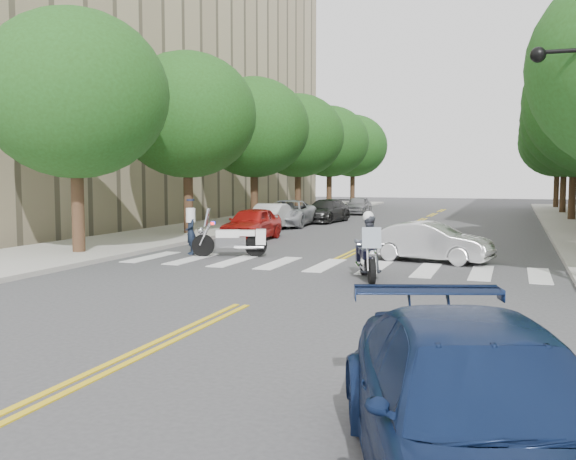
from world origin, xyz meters
The scene contains 22 objects.
ground centered at (0.00, 0.00, 0.00)m, with size 140.00×140.00×0.00m, color #38383A.
sidewalk_left centered at (-9.50, 22.00, 0.07)m, with size 5.00×60.00×0.15m, color #9E9991.
building_left centered at (-26.00, 26.00, 12.00)m, with size 26.00×44.00×24.00m, color tan.
tree_l_0 centered at (-8.80, 6.00, 5.55)m, with size 6.40×6.40×8.45m.
tree_l_1 centered at (-8.80, 14.00, 5.55)m, with size 6.40×6.40×8.45m.
tree_l_2 centered at (-8.80, 22.00, 5.55)m, with size 6.40×6.40×8.45m.
tree_l_3 centered at (-8.80, 30.00, 5.55)m, with size 6.40×6.40×8.45m.
tree_l_4 centered at (-8.80, 38.00, 5.55)m, with size 6.40×6.40×8.45m.
tree_l_5 centered at (-8.80, 46.00, 5.55)m, with size 6.40×6.40×8.45m.
tree_r_3 centered at (8.80, 30.00, 5.55)m, with size 6.40×6.40×8.45m.
tree_r_4 centered at (8.80, 38.00, 5.55)m, with size 6.40×6.40×8.45m.
tree_r_5 centered at (8.80, 46.00, 5.55)m, with size 6.40×6.40×8.45m.
motorcycle_police centered at (1.78, 4.40, 0.82)m, with size 1.05×2.20×1.85m.
motorcycle_parked centered at (-3.53, 7.61, 0.58)m, with size 2.51×1.23×1.68m.
officer_standing centered at (-5.31, 7.67, 0.79)m, with size 0.58×0.38×1.59m, color black.
convertible centered at (2.96, 8.50, 0.64)m, with size 1.36×3.90×1.29m, color silver.
sedan_blue centered at (5.27, -7.00, 0.75)m, with size 2.11×5.18×1.50m, color #112148.
parked_car_a centered at (-5.20, 13.00, 0.72)m, with size 1.69×4.20×1.43m, color #AA1512.
parked_car_b centered at (-6.30, 18.00, 0.68)m, with size 1.43×4.10×1.35m, color silver.
parked_car_c centered at (-6.30, 20.82, 0.72)m, with size 2.38×5.17×1.44m, color #9B9DA2.
parked_car_d centered at (-5.20, 24.50, 0.68)m, with size 1.91×4.69×1.36m, color black.
parked_car_e centered at (-5.20, 32.99, 0.65)m, with size 1.53×3.80×1.29m, color gray.
Camera 1 is at (5.47, -12.51, 2.78)m, focal length 40.00 mm.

